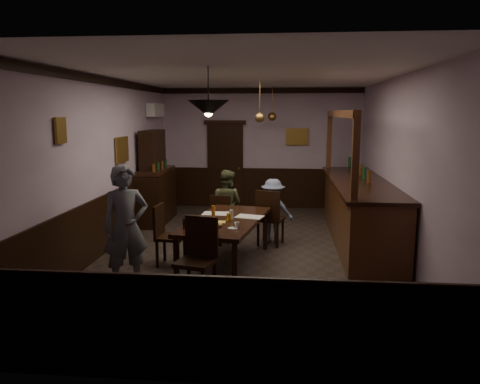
# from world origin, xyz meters

# --- Properties ---
(room) EXTENTS (5.01, 8.01, 3.01)m
(room) POSITION_xyz_m (0.00, 0.00, 1.50)
(room) COLOR #2D2621
(room) RESTS_ON ground
(dining_table) EXTENTS (1.34, 2.33, 0.75)m
(dining_table) POSITION_xyz_m (-0.29, -0.72, 0.69)
(dining_table) COLOR black
(dining_table) RESTS_ON ground
(chair_far_left) EXTENTS (0.47, 0.47, 0.90)m
(chair_far_left) POSITION_xyz_m (-0.54, 0.61, 0.49)
(chair_far_left) COLOR black
(chair_far_left) RESTS_ON ground
(chair_far_right) EXTENTS (0.54, 0.54, 1.03)m
(chair_far_right) POSITION_xyz_m (0.35, 0.46, 0.56)
(chair_far_right) COLOR black
(chair_far_right) RESTS_ON ground
(chair_near) EXTENTS (0.55, 0.55, 1.06)m
(chair_near) POSITION_xyz_m (-0.49, -2.02, 0.58)
(chair_near) COLOR black
(chair_near) RESTS_ON ground
(chair_side) EXTENTS (0.46, 0.46, 0.97)m
(chair_side) POSITION_xyz_m (-1.24, -0.78, 0.53)
(chair_side) COLOR black
(chair_side) RESTS_ON ground
(person_standing) EXTENTS (0.74, 0.68, 1.71)m
(person_standing) POSITION_xyz_m (-1.53, -1.79, 0.85)
(person_standing) COLOR slate
(person_standing) RESTS_ON ground
(person_seated_left) EXTENTS (0.79, 0.70, 1.33)m
(person_seated_left) POSITION_xyz_m (-0.49, 0.88, 0.67)
(person_seated_left) COLOR #4C5131
(person_seated_left) RESTS_ON ground
(person_seated_right) EXTENTS (0.79, 0.49, 1.19)m
(person_seated_right) POSITION_xyz_m (0.40, 0.74, 0.59)
(person_seated_right) COLOR slate
(person_seated_right) RESTS_ON ground
(newspaper_left) EXTENTS (0.43, 0.31, 0.01)m
(newspaper_left) POSITION_xyz_m (-0.51, -0.35, 0.75)
(newspaper_left) COLOR silver
(newspaper_left) RESTS_ON dining_table
(newspaper_right) EXTENTS (0.48, 0.40, 0.01)m
(newspaper_right) POSITION_xyz_m (0.06, -0.53, 0.75)
(newspaper_right) COLOR silver
(newspaper_right) RESTS_ON dining_table
(napkin) EXTENTS (0.17, 0.17, 0.00)m
(napkin) POSITION_xyz_m (-0.35, -0.92, 0.75)
(napkin) COLOR #EACB56
(napkin) RESTS_ON dining_table
(saucer) EXTENTS (0.15, 0.15, 0.01)m
(saucer) POSITION_xyz_m (-0.12, -1.32, 0.76)
(saucer) COLOR white
(saucer) RESTS_ON dining_table
(coffee_cup) EXTENTS (0.09, 0.09, 0.07)m
(coffee_cup) POSITION_xyz_m (-0.06, -1.28, 0.80)
(coffee_cup) COLOR white
(coffee_cup) RESTS_ON saucer
(pastry_plate) EXTENTS (0.22, 0.22, 0.01)m
(pastry_plate) POSITION_xyz_m (-0.45, -1.28, 0.76)
(pastry_plate) COLOR white
(pastry_plate) RESTS_ON dining_table
(pastry_ring_a) EXTENTS (0.13, 0.13, 0.04)m
(pastry_ring_a) POSITION_xyz_m (-0.44, -1.21, 0.79)
(pastry_ring_a) COLOR #C68C47
(pastry_ring_a) RESTS_ON pastry_plate
(pastry_ring_b) EXTENTS (0.13, 0.13, 0.04)m
(pastry_ring_b) POSITION_xyz_m (-0.35, -1.24, 0.79)
(pastry_ring_b) COLOR #C68C47
(pastry_ring_b) RESTS_ON pastry_plate
(soda_can) EXTENTS (0.07, 0.07, 0.12)m
(soda_can) POSITION_xyz_m (-0.23, -0.84, 0.81)
(soda_can) COLOR gold
(soda_can) RESTS_ON dining_table
(beer_glass) EXTENTS (0.06, 0.06, 0.20)m
(beer_glass) POSITION_xyz_m (-0.50, -0.67, 0.85)
(beer_glass) COLOR #BF721E
(beer_glass) RESTS_ON dining_table
(water_glass) EXTENTS (0.06, 0.06, 0.15)m
(water_glass) POSITION_xyz_m (-0.21, -0.73, 0.82)
(water_glass) COLOR silver
(water_glass) RESTS_ON dining_table
(pepper_mill) EXTENTS (0.04, 0.04, 0.14)m
(pepper_mill) POSITION_xyz_m (-0.82, -1.36, 0.82)
(pepper_mill) COLOR black
(pepper_mill) RESTS_ON dining_table
(sideboard) EXTENTS (0.55, 1.53, 2.02)m
(sideboard) POSITION_xyz_m (-2.21, 2.11, 0.81)
(sideboard) COLOR black
(sideboard) RESTS_ON ground
(bar_counter) EXTENTS (1.01, 4.34, 2.43)m
(bar_counter) POSITION_xyz_m (1.99, 0.90, 0.61)
(bar_counter) COLOR #4C2B14
(bar_counter) RESTS_ON ground
(door_back) EXTENTS (0.90, 0.06, 2.10)m
(door_back) POSITION_xyz_m (-0.90, 3.95, 1.05)
(door_back) COLOR black
(door_back) RESTS_ON ground
(ac_unit) EXTENTS (0.20, 0.85, 0.30)m
(ac_unit) POSITION_xyz_m (-2.38, 2.90, 2.45)
(ac_unit) COLOR white
(ac_unit) RESTS_ON ground
(picture_left_small) EXTENTS (0.04, 0.28, 0.36)m
(picture_left_small) POSITION_xyz_m (-2.46, -1.60, 2.15)
(picture_left_small) COLOR olive
(picture_left_small) RESTS_ON ground
(picture_left_large) EXTENTS (0.04, 0.62, 0.48)m
(picture_left_large) POSITION_xyz_m (-2.46, 0.80, 1.70)
(picture_left_large) COLOR olive
(picture_left_large) RESTS_ON ground
(picture_back) EXTENTS (0.55, 0.04, 0.42)m
(picture_back) POSITION_xyz_m (0.90, 3.96, 1.80)
(picture_back) COLOR olive
(picture_back) RESTS_ON ground
(pendant_iron) EXTENTS (0.56, 0.56, 0.66)m
(pendant_iron) POSITION_xyz_m (-0.42, -1.51, 2.44)
(pendant_iron) COLOR black
(pendant_iron) RESTS_ON ground
(pendant_brass_mid) EXTENTS (0.20, 0.20, 0.81)m
(pendant_brass_mid) POSITION_xyz_m (0.10, 1.53, 2.30)
(pendant_brass_mid) COLOR #BF8C3F
(pendant_brass_mid) RESTS_ON ground
(pendant_brass_far) EXTENTS (0.20, 0.20, 0.81)m
(pendant_brass_far) POSITION_xyz_m (0.30, 3.15, 2.30)
(pendant_brass_far) COLOR #BF8C3F
(pendant_brass_far) RESTS_ON ground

